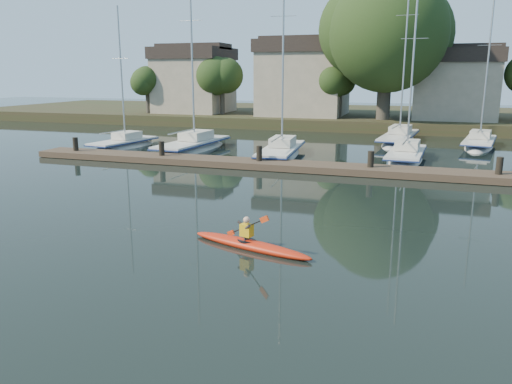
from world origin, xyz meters
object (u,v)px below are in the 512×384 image
(sailboat_1, at_px, (193,153))
(sailboat_7, at_px, (479,149))
(dock, at_px, (313,167))
(sailboat_6, at_px, (398,144))
(sailboat_2, at_px, (281,159))
(kayak, at_px, (250,243))
(sailboat_0, at_px, (124,150))
(sailboat_3, at_px, (406,163))

(sailboat_1, relative_size, sailboat_7, 1.20)
(sailboat_7, bearing_deg, sailboat_1, -147.82)
(dock, relative_size, sailboat_7, 2.82)
(sailboat_6, bearing_deg, sailboat_2, -119.45)
(kayak, distance_m, dock, 12.54)
(kayak, relative_size, sailboat_7, 0.34)
(dock, height_order, sailboat_1, sailboat_1)
(kayak, relative_size, sailboat_2, 0.29)
(sailboat_1, relative_size, sailboat_6, 0.92)
(dock, bearing_deg, kayak, -86.69)
(sailboat_0, bearing_deg, dock, -8.41)
(kayak, distance_m, sailboat_0, 22.58)
(dock, distance_m, sailboat_3, 6.82)
(sailboat_1, height_order, sailboat_3, sailboat_1)
(dock, bearing_deg, sailboat_6, 74.08)
(sailboat_2, bearing_deg, sailboat_1, 169.71)
(sailboat_1, xyz_separation_m, sailboat_3, (13.82, 0.36, 0.02))
(sailboat_1, relative_size, sailboat_3, 1.19)
(sailboat_1, bearing_deg, sailboat_3, 5.53)
(sailboat_2, height_order, sailboat_6, sailboat_6)
(sailboat_3, xyz_separation_m, sailboat_7, (4.72, 7.36, 0.00))
(sailboat_0, bearing_deg, sailboat_3, 10.44)
(sailboat_0, relative_size, sailboat_2, 0.74)
(dock, height_order, sailboat_0, sailboat_0)
(sailboat_3, bearing_deg, dock, -129.07)
(kayak, bearing_deg, sailboat_1, 136.27)
(sailboat_1, height_order, sailboat_7, sailboat_1)
(sailboat_3, relative_size, sailboat_6, 0.78)
(sailboat_6, xyz_separation_m, sailboat_7, (5.52, -1.01, 0.00))
(dock, xyz_separation_m, sailboat_7, (9.34, 12.37, -0.38))
(sailboat_6, bearing_deg, sailboat_0, -147.39)
(sailboat_0, relative_size, sailboat_1, 0.73)
(kayak, distance_m, sailboat_3, 17.96)
(kayak, xyz_separation_m, sailboat_0, (-15.07, 16.82, -0.33))
(sailboat_1, bearing_deg, sailboat_2, -1.61)
(dock, relative_size, sailboat_0, 3.21)
(sailboat_2, bearing_deg, sailboat_7, 29.76)
(sailboat_2, bearing_deg, sailboat_6, 49.86)
(sailboat_3, bearing_deg, sailboat_0, -174.29)
(kayak, bearing_deg, sailboat_0, 148.08)
(sailboat_7, bearing_deg, sailboat_2, -136.03)
(sailboat_7, bearing_deg, sailboat_3, -113.10)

